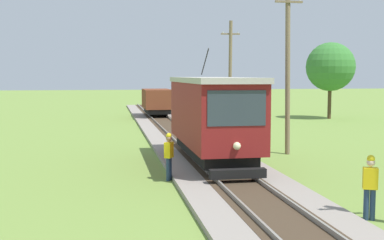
% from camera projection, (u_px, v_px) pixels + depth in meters
% --- Properties ---
extents(red_tram, '(2.60, 8.54, 4.79)m').
position_uv_depth(red_tram, '(212.00, 115.00, 20.77)').
color(red_tram, maroon).
rests_on(red_tram, rail_right).
extents(freight_car, '(2.40, 5.20, 2.31)m').
position_uv_depth(freight_car, '(157.00, 101.00, 44.14)').
color(freight_car, brown).
rests_on(freight_car, rail_right).
extents(utility_pole_mid, '(1.40, 0.58, 8.50)m').
position_uv_depth(utility_pole_mid, '(288.00, 66.00, 23.82)').
color(utility_pole_mid, '#7A664C').
rests_on(utility_pole_mid, ground).
extents(utility_pole_far, '(1.40, 0.48, 7.81)m').
position_uv_depth(utility_pole_far, '(230.00, 74.00, 35.03)').
color(utility_pole_far, '#7A664C').
rests_on(utility_pole_far, ground).
extents(track_worker, '(0.44, 0.37, 1.78)m').
position_uv_depth(track_worker, '(370.00, 184.00, 13.01)').
color(track_worker, navy).
rests_on(track_worker, ground).
extents(second_worker, '(0.40, 0.45, 1.78)m').
position_uv_depth(second_worker, '(169.00, 154.00, 17.95)').
color(second_worker, navy).
rests_on(second_worker, ground).
extents(tree_left_near, '(4.35, 4.35, 6.84)m').
position_uv_depth(tree_left_near, '(330.00, 67.00, 43.17)').
color(tree_left_near, '#4C3823').
rests_on(tree_left_near, ground).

